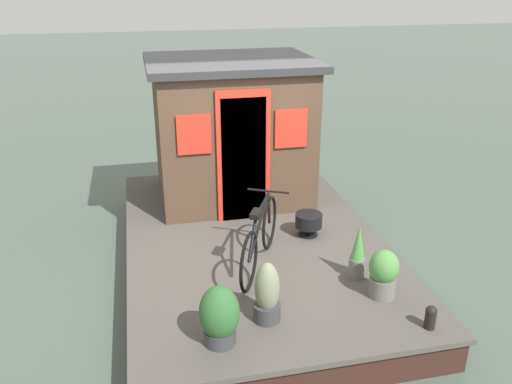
{
  "coord_description": "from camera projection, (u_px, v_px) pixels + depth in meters",
  "views": [
    {
      "loc": [
        -6.04,
        1.32,
        3.61
      ],
      "look_at": [
        -0.2,
        0.0,
        1.12
      ],
      "focal_mm": 37.5,
      "sensor_mm": 36.0,
      "label": 1
    }
  ],
  "objects": [
    {
      "name": "ground_plane",
      "position": [
        253.0,
        264.0,
        7.1
      ],
      "size": [
        60.0,
        60.0,
        0.0
      ],
      "primitive_type": "plane",
      "color": "#47564C"
    },
    {
      "name": "houseboat_deck",
      "position": [
        253.0,
        250.0,
        7.02
      ],
      "size": [
        5.05,
        3.2,
        0.42
      ],
      "color": "#4C4742",
      "rests_on": "ground_plane"
    },
    {
      "name": "houseboat_cabin",
      "position": [
        232.0,
        130.0,
        7.81
      ],
      "size": [
        1.92,
        2.35,
        2.05
      ],
      "color": "#4C3828",
      "rests_on": "houseboat_deck"
    },
    {
      "name": "bicycle",
      "position": [
        260.0,
        238.0,
        6.09
      ],
      "size": [
        1.48,
        0.8,
        0.8
      ],
      "color": "black",
      "rests_on": "houseboat_deck"
    },
    {
      "name": "potted_plant_geranium",
      "position": [
        358.0,
        253.0,
        5.91
      ],
      "size": [
        0.18,
        0.18,
        0.63
      ],
      "color": "slate",
      "rests_on": "houseboat_deck"
    },
    {
      "name": "potted_plant_mint",
      "position": [
        267.0,
        295.0,
        5.18
      ],
      "size": [
        0.27,
        0.27,
        0.64
      ],
      "color": "#38383D",
      "rests_on": "houseboat_deck"
    },
    {
      "name": "potted_plant_basil",
      "position": [
        383.0,
        273.0,
        5.57
      ],
      "size": [
        0.31,
        0.31,
        0.54
      ],
      "color": "slate",
      "rests_on": "houseboat_deck"
    },
    {
      "name": "potted_plant_succulent",
      "position": [
        219.0,
        316.0,
        4.85
      ],
      "size": [
        0.37,
        0.37,
        0.59
      ],
      "color": "#38383D",
      "rests_on": "houseboat_deck"
    },
    {
      "name": "charcoal_grill",
      "position": [
        309.0,
        221.0,
        6.88
      ],
      "size": [
        0.35,
        0.35,
        0.3
      ],
      "color": "black",
      "rests_on": "houseboat_deck"
    },
    {
      "name": "mooring_bollard",
      "position": [
        431.0,
        316.0,
        5.11
      ],
      "size": [
        0.11,
        0.11,
        0.24
      ],
      "color": "black",
      "rests_on": "houseboat_deck"
    }
  ]
}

